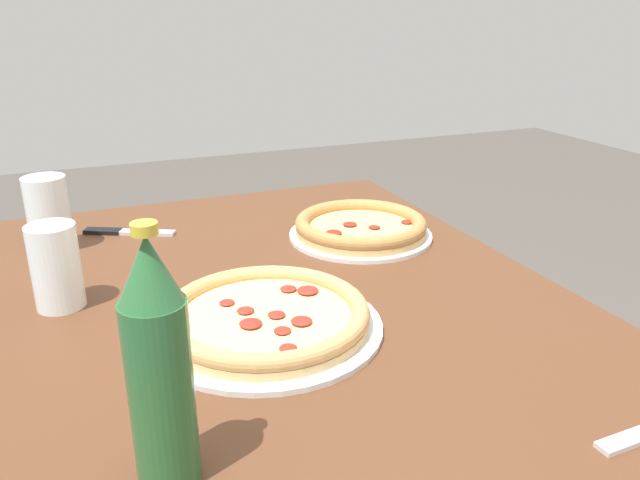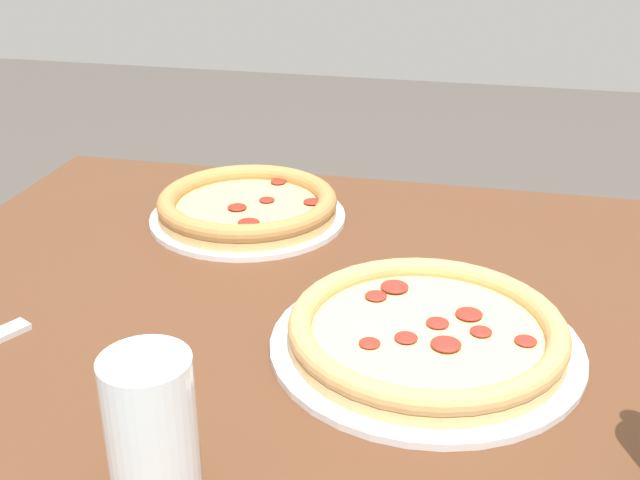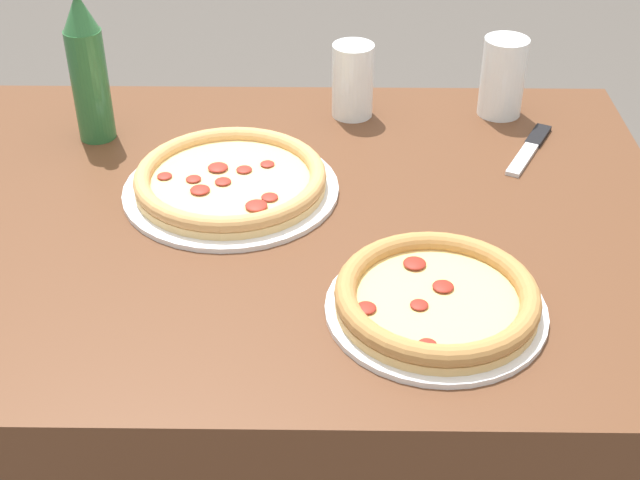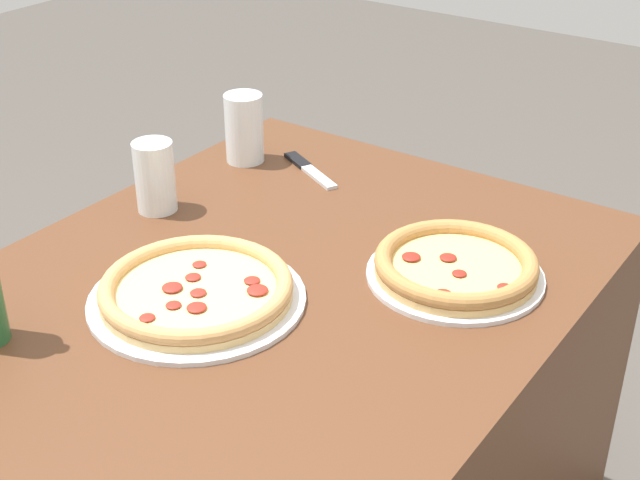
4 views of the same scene
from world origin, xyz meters
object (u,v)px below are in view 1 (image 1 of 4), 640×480
at_px(pizza_veggie, 266,317).
at_px(beer_bottle, 159,366).
at_px(glass_water, 49,218).
at_px(knife, 125,232).
at_px(pizza_pepperoni, 361,227).
at_px(glass_cola, 57,271).

height_order(pizza_veggie, beer_bottle, beer_bottle).
distance_m(glass_water, beer_bottle, 0.70).
bearing_deg(knife, pizza_pepperoni, -114.75).
bearing_deg(pizza_pepperoni, glass_water, 73.65).
height_order(pizza_veggie, knife, pizza_veggie).
bearing_deg(pizza_veggie, glass_water, 31.29).
bearing_deg(glass_water, pizza_pepperoni, -106.35).
bearing_deg(pizza_veggie, knife, 16.24).
bearing_deg(pizza_pepperoni, beer_bottle, 138.82).
relative_size(pizza_pepperoni, glass_cola, 2.16).
distance_m(pizza_veggie, pizza_pepperoni, 0.40).
distance_m(glass_cola, beer_bottle, 0.44).
distance_m(pizza_veggie, glass_cola, 0.32).
bearing_deg(glass_cola, pizza_veggie, -125.53).
distance_m(beer_bottle, knife, 0.73).
distance_m(pizza_pepperoni, glass_cola, 0.56).
distance_m(pizza_pepperoni, glass_water, 0.58).
relative_size(beer_bottle, knife, 1.50).
bearing_deg(glass_water, glass_cola, -178.16).
bearing_deg(pizza_pepperoni, knife, 65.25).
xyz_separation_m(glass_water, knife, (0.03, -0.13, -0.06)).
bearing_deg(glass_water, beer_bottle, -171.98).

